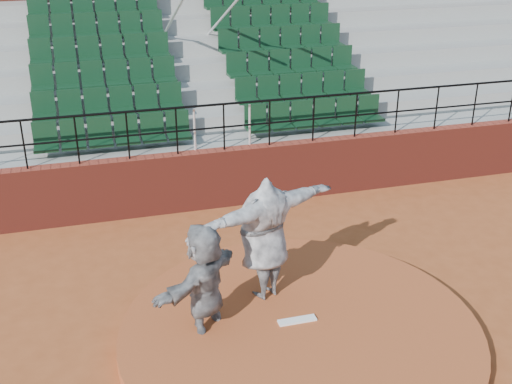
# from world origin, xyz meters

# --- Properties ---
(ground) EXTENTS (90.00, 90.00, 0.00)m
(ground) POSITION_xyz_m (0.00, 0.00, 0.00)
(ground) COLOR #984822
(ground) RESTS_ON ground
(pitchers_mound) EXTENTS (5.50, 5.50, 0.25)m
(pitchers_mound) POSITION_xyz_m (0.00, 0.00, 0.12)
(pitchers_mound) COLOR #A24A24
(pitchers_mound) RESTS_ON ground
(pitching_rubber) EXTENTS (0.60, 0.15, 0.03)m
(pitching_rubber) POSITION_xyz_m (0.00, 0.15, 0.27)
(pitching_rubber) COLOR white
(pitching_rubber) RESTS_ON pitchers_mound
(boundary_wall) EXTENTS (24.00, 0.30, 1.30)m
(boundary_wall) POSITION_xyz_m (0.00, 5.00, 0.65)
(boundary_wall) COLOR maroon
(boundary_wall) RESTS_ON ground
(wall_railing) EXTENTS (24.04, 0.05, 1.03)m
(wall_railing) POSITION_xyz_m (0.00, 5.00, 2.03)
(wall_railing) COLOR black
(wall_railing) RESTS_ON boundary_wall
(seating_deck) EXTENTS (24.00, 5.97, 4.63)m
(seating_deck) POSITION_xyz_m (0.00, 8.65, 1.44)
(seating_deck) COLOR gray
(seating_deck) RESTS_ON ground
(pitcher) EXTENTS (2.64, 1.62, 2.09)m
(pitcher) POSITION_xyz_m (-0.28, 1.01, 1.29)
(pitcher) COLOR black
(pitcher) RESTS_ON pitchers_mound
(fielder) EXTENTS (1.74, 1.64, 1.95)m
(fielder) POSITION_xyz_m (-1.37, 0.45, 0.98)
(fielder) COLOR black
(fielder) RESTS_ON ground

